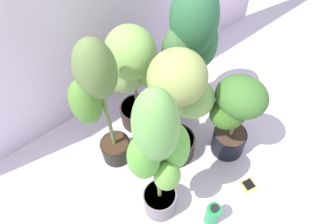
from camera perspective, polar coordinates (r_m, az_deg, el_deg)
ground_plane at (r=2.03m, az=3.73°, el=-9.93°), size 8.00×8.00×0.00m
potted_plant_back_right at (r=1.89m, az=4.63°, el=13.81°), size 0.41×0.36×1.02m
potted_plant_back_center at (r=1.86m, az=-6.73°, el=7.76°), size 0.46×0.38×0.82m
potted_plant_front_right at (r=1.80m, az=12.69°, el=-0.26°), size 0.37×0.37×0.66m
potted_plant_center at (r=1.64m, az=2.06°, el=2.22°), size 0.42×0.37×0.87m
potted_plant_back_left at (r=1.61m, az=-13.26°, el=2.31°), size 0.34×0.29×0.98m
potted_plant_front_left at (r=1.36m, az=-1.66°, el=-8.76°), size 0.34×0.26×1.05m
hygrometer_box at (r=2.02m, az=15.17°, el=-13.40°), size 0.10×0.10×0.03m
nutrient_bottle at (r=1.81m, az=8.51°, el=-18.87°), size 0.08×0.08×0.21m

